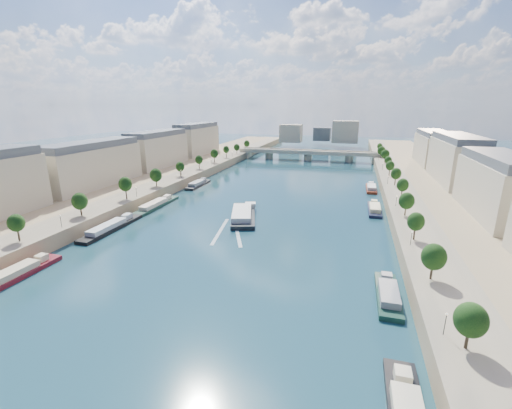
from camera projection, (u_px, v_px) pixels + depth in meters
The scene contains 17 objects.
ground at pixel (272, 199), 161.27m from camera, with size 700.00×700.00×0.00m, color #0B2934.
quay_left at pixel (139, 184), 179.65m from camera, with size 44.00×520.00×5.00m, color #9E8460.
quay_right at pixel (442, 206), 141.49m from camera, with size 44.00×520.00×5.00m, color #9E8460.
pave_left at pixel (164, 181), 174.96m from camera, with size 14.00×520.00×0.10m, color gray.
pave_right at pixel (403, 197), 144.75m from camera, with size 14.00×520.00×0.10m, color gray.
trees_left at pixel (169, 170), 174.75m from camera, with size 4.80×268.80×8.26m.
trees_right at pixel (397, 180), 152.99m from camera, with size 4.80×268.80×8.26m.
lamps_left at pixel (161, 181), 163.77m from camera, with size 0.36×200.36×4.28m.
lamps_right at pixel (392, 188), 149.79m from camera, with size 0.36×200.36×4.28m.
buildings_left at pixel (129, 154), 190.25m from camera, with size 16.00×226.00×23.20m.
buildings_right at pixel (474, 169), 145.21m from camera, with size 16.00×226.00×23.20m.
skyline at pixel (324, 133), 358.85m from camera, with size 79.00×42.00×22.00m.
bridge at pixel (308, 154), 273.32m from camera, with size 112.00×12.00×8.15m.
tour_barge at pixel (243, 215), 134.60m from camera, with size 16.97×31.60×4.12m.
wake at pixel (229, 232), 119.68m from camera, with size 14.89×25.84×0.04m.
moored_barges_left at pixel (111, 228), 121.35m from camera, with size 5.00×163.29×3.60m.
moored_barges_right at pixel (379, 239), 111.05m from camera, with size 5.00×163.14×3.60m.
Camera 1 is at (35.51, -51.61, 42.74)m, focal length 24.00 mm.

